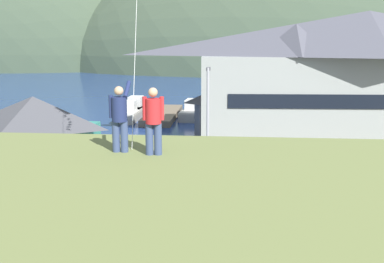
{
  "coord_description": "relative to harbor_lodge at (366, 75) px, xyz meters",
  "views": [
    {
      "loc": [
        2.84,
        -19.41,
        8.98
      ],
      "look_at": [
        0.34,
        9.0,
        3.29
      ],
      "focal_mm": 44.74,
      "sensor_mm": 36.0,
      "label": 1
    }
  ],
  "objects": [
    {
      "name": "moored_boat_wharfside",
      "position": [
        -22.21,
        13.36,
        -5.09
      ],
      "size": [
        2.3,
        6.69,
        2.16
      ],
      "color": "navy",
      "rests_on": "ground"
    },
    {
      "name": "storage_shed_waterside",
      "position": [
        -11.79,
        0.25,
        -3.29
      ],
      "size": [
        5.91,
        5.78,
        4.86
      ],
      "color": "#474C56",
      "rests_on": "ground"
    },
    {
      "name": "parking_lot_pad",
      "position": [
        -13.79,
        -16.75,
        -5.77
      ],
      "size": [
        40.0,
        20.0,
        0.1
      ],
      "primitive_type": "cube",
      "color": "slate",
      "rests_on": "ground"
    },
    {
      "name": "parked_car_mid_row_far",
      "position": [
        -11.34,
        -21.97,
        -4.75
      ],
      "size": [
        4.31,
        2.28,
        1.82
      ],
      "color": "navy",
      "rests_on": "parking_lot_pad"
    },
    {
      "name": "storage_shed_near_lot",
      "position": [
        -23.03,
        -13.49,
        -3.0
      ],
      "size": [
        7.5,
        6.7,
        5.42
      ],
      "color": "#338475",
      "rests_on": "ground"
    },
    {
      "name": "far_hill_east_peak",
      "position": [
        3.02,
        99.17,
        -5.82
      ],
      "size": [
        133.54,
        74.02,
        64.17
      ],
      "primitive_type": "ellipsoid",
      "color": "#3D4C38",
      "rests_on": "ground"
    },
    {
      "name": "moored_boat_inner_slip",
      "position": [
        -22.22,
        9.36,
        -5.09
      ],
      "size": [
        2.21,
        6.72,
        2.16
      ],
      "color": "#A8A399",
      "rests_on": "ground"
    },
    {
      "name": "moored_boat_outer_mooring",
      "position": [
        -15.34,
        11.37,
        -5.09
      ],
      "size": [
        2.89,
        7.28,
        2.16
      ],
      "color": "#A8A399",
      "rests_on": "ground"
    },
    {
      "name": "parked_car_mid_row_near",
      "position": [
        -5.99,
        -14.62,
        -4.75
      ],
      "size": [
        4.27,
        2.19,
        1.82
      ],
      "color": "slate",
      "rests_on": "parking_lot_pad"
    },
    {
      "name": "bay_water",
      "position": [
        -13.79,
        38.25,
        -5.8
      ],
      "size": [
        360.0,
        84.0,
        0.03
      ],
      "primitive_type": "cube",
      "color": "navy",
      "rests_on": "ground"
    },
    {
      "name": "person_companion",
      "position": [
        -12.97,
        -29.29,
        1.09
      ],
      "size": [
        0.55,
        0.4,
        1.74
      ],
      "color": "#384770",
      "rests_on": "grassy_hill_foreground"
    },
    {
      "name": "parked_car_front_row_silver",
      "position": [
        -16.98,
        -16.24,
        -4.75
      ],
      "size": [
        4.29,
        2.23,
        1.82
      ],
      "color": "slate",
      "rests_on": "parking_lot_pad"
    },
    {
      "name": "far_hill_west_ridge",
      "position": [
        -79.38,
        98.91,
        -5.82
      ],
      "size": [
        97.0,
        56.99,
        66.75
      ],
      "primitive_type": "ellipsoid",
      "color": "#3D4C38",
      "rests_on": "ground"
    },
    {
      "name": "harbor_lodge",
      "position": [
        0.0,
        0.0,
        0.0
      ],
      "size": [
        29.34,
        10.21,
        11.03
      ],
      "color": "#999E99",
      "rests_on": "ground"
    },
    {
      "name": "parking_light_pole",
      "position": [
        -12.57,
        -11.2,
        -1.7
      ],
      "size": [
        0.24,
        0.78,
        6.96
      ],
      "color": "#ADADB2",
      "rests_on": "parking_lot_pad"
    },
    {
      "name": "wharf_dock",
      "position": [
        -18.81,
        10.94,
        -5.47
      ],
      "size": [
        3.2,
        11.75,
        0.7
      ],
      "color": "#70604C",
      "rests_on": "ground"
    },
    {
      "name": "person_kite_flyer",
      "position": [
        -13.91,
        -29.06,
        1.11
      ],
      "size": [
        0.51,
        0.66,
        1.86
      ],
      "color": "#384770",
      "rests_on": "grassy_hill_foreground"
    },
    {
      "name": "parked_car_corner_spot",
      "position": [
        -12.62,
        -14.17,
        -4.75
      ],
      "size": [
        4.35,
        2.37,
        1.82
      ],
      "color": "navy",
      "rests_on": "parking_lot_pad"
    },
    {
      "name": "ground_plane",
      "position": [
        -13.79,
        -21.75,
        -5.82
      ],
      "size": [
        600.0,
        600.0,
        0.0
      ],
      "primitive_type": "plane",
      "color": "#66604C"
    }
  ]
}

